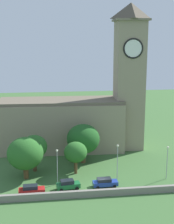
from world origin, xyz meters
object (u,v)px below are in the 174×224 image
streetlamp_central (117,158)px  car_green (68,185)px  church (81,111)px  streetlamp_east_mid (167,157)px  streetlamp_west_mid (57,161)px  tree_by_tower (76,152)px  car_red (31,190)px  tree_riverside_west (25,153)px  tree_churchyard (34,147)px  tree_riverside_east (83,139)px  car_blue (105,182)px

streetlamp_central → car_green: bearing=-169.2°
church → streetlamp_east_mid: 26.31m
car_green → streetlamp_west_mid: (-1.82, 2.48, 3.76)m
car_green → streetlamp_central: bearing=10.8°
streetlamp_east_mid → tree_by_tower: size_ratio=1.00×
car_red → streetlamp_west_mid: streetlamp_west_mid is taller
streetlamp_central → tree_riverside_west: bearing=166.5°
car_green → streetlamp_east_mid: (19.97, 2.18, 3.64)m
car_red → tree_churchyard: 11.82m
tree_by_tower → church: bearing=79.2°
streetlamp_central → tree_churchyard: bearing=153.9°
tree_riverside_west → tree_riverside_east: bearing=29.6°
car_green → car_red: bearing=-169.9°
tree_churchyard → tree_by_tower: bearing=-16.3°
tree_riverside_east → streetlamp_central: bearing=-65.0°
tree_riverside_west → tree_churchyard: bearing=65.0°
streetlamp_central → tree_by_tower: (-7.61, 5.41, -0.46)m
streetlamp_east_mid → tree_churchyard: bearing=163.9°
car_green → tree_riverside_west: tree_riverside_west is taller
church → car_red: (-11.93, -24.52, -8.97)m
car_green → tree_riverside_east: (4.49, 13.22, 4.63)m
streetlamp_east_mid → tree_churchyard: size_ratio=0.87×
tree_riverside_west → tree_by_tower: bearing=6.4°
streetlamp_east_mid → tree_riverside_west: size_ratio=0.80×
streetlamp_central → tree_riverside_east: 12.53m
streetlamp_west_mid → streetlamp_east_mid: streetlamp_west_mid is taller
car_blue → tree_riverside_east: 14.08m
car_green → tree_by_tower: tree_by_tower is taller
car_red → streetlamp_east_mid: size_ratio=0.69×
streetlamp_west_mid → streetlamp_east_mid: 21.79m
streetlamp_east_mid → tree_by_tower: bearing=164.0°
car_green → church: bearing=77.3°
car_red → streetlamp_east_mid: bearing=7.2°
streetlamp_west_mid → tree_riverside_west: tree_riverside_west is taller
tree_by_tower → car_blue: bearing=-55.4°
tree_churchyard → tree_riverside_east: size_ratio=0.88×
car_blue → tree_riverside_east: size_ratio=0.53×
tree_by_tower → tree_churchyard: (-8.46, 2.48, 0.72)m
tree_riverside_west → car_red: bearing=-80.1°
church → tree_riverside_east: church is taller
car_blue → tree_churchyard: bearing=144.4°
car_blue → tree_riverside_east: (-2.57, 13.02, 4.70)m
streetlamp_east_mid → tree_riverside_west: 28.23m
tree_riverside_west → streetlamp_central: bearing=-13.5°
streetlamp_east_mid → tree_churchyard: 27.33m
tree_by_tower → tree_riverside_west: tree_riverside_west is taller
church → tree_riverside_east: (-0.74, -10.11, -4.30)m
tree_churchyard → car_red: bearing=-92.1°
car_green → tree_churchyard: (-6.29, 9.76, 4.40)m
streetlamp_west_mid → tree_churchyard: bearing=121.6°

